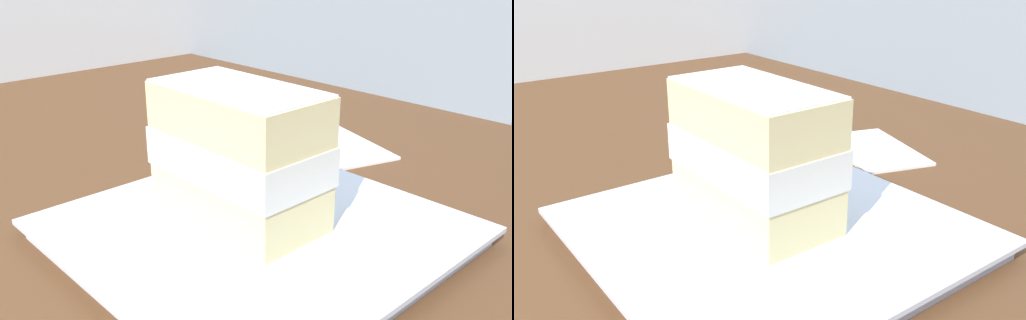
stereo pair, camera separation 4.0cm
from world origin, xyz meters
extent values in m
cylinder|color=brown|center=(-0.76, 0.34, 0.33)|extent=(0.07, 0.07, 0.65)
cube|color=white|center=(-0.13, -0.03, 0.70)|extent=(0.25, 0.25, 0.01)
cube|color=white|center=(-0.13, -0.03, 0.71)|extent=(0.26, 0.26, 0.00)
cube|color=#EAD18C|center=(-0.15, -0.03, 0.73)|extent=(0.13, 0.07, 0.04)
cube|color=white|center=(-0.15, -0.03, 0.76)|extent=(0.13, 0.07, 0.03)
sphere|color=red|center=(-0.11, 0.00, 0.76)|extent=(0.02, 0.02, 0.02)
sphere|color=red|center=(-0.13, 0.00, 0.76)|extent=(0.02, 0.02, 0.02)
cube|color=#EAD18C|center=(-0.15, -0.03, 0.79)|extent=(0.13, 0.07, 0.04)
cube|color=white|center=(-0.15, -0.03, 0.81)|extent=(0.13, 0.07, 0.00)
cube|color=white|center=(-0.23, 0.18, 0.70)|extent=(0.14, 0.11, 0.00)
cylinder|color=#452855|center=(-1.10, 0.19, 0.40)|extent=(0.07, 0.07, 0.80)
camera|label=1|loc=(0.14, -0.29, 0.91)|focal=39.53mm
camera|label=2|loc=(0.16, -0.26, 0.91)|focal=39.53mm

